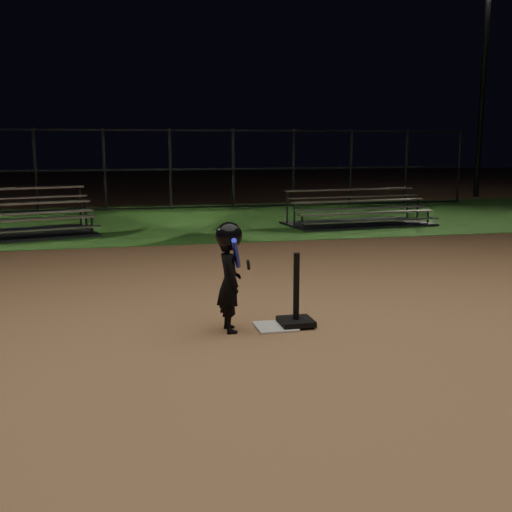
% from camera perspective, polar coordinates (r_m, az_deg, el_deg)
% --- Properties ---
extents(ground, '(80.00, 80.00, 0.00)m').
position_cam_1_polar(ground, '(7.06, 1.82, -6.63)').
color(ground, '#9A6B45').
rests_on(ground, ground).
extents(grass_strip, '(60.00, 8.00, 0.01)m').
position_cam_1_polar(grass_strip, '(16.75, -6.90, 3.27)').
color(grass_strip, '#26561B').
rests_on(grass_strip, ground).
extents(home_plate, '(0.45, 0.45, 0.02)m').
position_cam_1_polar(home_plate, '(7.06, 1.82, -6.54)').
color(home_plate, beige).
rests_on(home_plate, ground).
extents(batting_tee, '(0.38, 0.38, 0.83)m').
position_cam_1_polar(batting_tee, '(7.08, 3.72, -5.09)').
color(batting_tee, black).
rests_on(batting_tee, home_plate).
extents(child_batter, '(0.40, 0.64, 1.23)m').
position_cam_1_polar(child_batter, '(6.79, -2.48, -1.67)').
color(child_batter, black).
rests_on(child_batter, ground).
extents(bleacher_right, '(3.76, 2.07, 0.89)m').
position_cam_1_polar(bleacher_right, '(15.95, 9.45, 3.49)').
color(bleacher_right, '#ABABB0').
rests_on(bleacher_right, ground).
extents(backstop_fence, '(20.08, 0.08, 2.50)m').
position_cam_1_polar(backstop_fence, '(19.62, -7.92, 7.94)').
color(backstop_fence, '#38383D').
rests_on(backstop_fence, ground).
extents(light_pole_right, '(0.90, 0.53, 8.30)m').
position_cam_1_polar(light_pole_right, '(25.65, 20.41, 16.24)').
color(light_pole_right, '#2D2D30').
rests_on(light_pole_right, ground).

